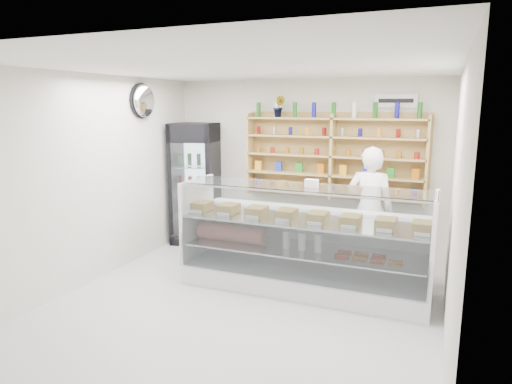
% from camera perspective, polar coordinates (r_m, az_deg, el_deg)
% --- Properties ---
extents(room, '(5.00, 5.00, 5.00)m').
position_cam_1_polar(room, '(5.24, -1.77, -0.05)').
color(room, silver).
rests_on(room, ground).
extents(display_counter, '(3.18, 0.95, 1.38)m').
position_cam_1_polar(display_counter, '(6.06, 5.93, -8.63)').
color(display_counter, white).
rests_on(display_counter, floor).
extents(shop_worker, '(0.67, 0.44, 1.82)m').
position_cam_1_polar(shop_worker, '(6.76, 14.00, -2.14)').
color(shop_worker, white).
rests_on(shop_worker, floor).
extents(drinks_cooler, '(0.87, 0.86, 2.08)m').
position_cam_1_polar(drinks_cooler, '(8.01, -7.56, 1.09)').
color(drinks_cooler, black).
rests_on(drinks_cooler, floor).
extents(wall_shelving, '(2.84, 0.28, 1.33)m').
position_cam_1_polar(wall_shelving, '(7.26, 9.52, 4.40)').
color(wall_shelving, tan).
rests_on(wall_shelving, back_wall).
extents(potted_plant, '(0.21, 0.18, 0.34)m').
position_cam_1_polar(potted_plant, '(7.47, 2.90, 10.63)').
color(potted_plant, '#1E6626').
rests_on(potted_plant, wall_shelving).
extents(security_mirror, '(0.15, 0.50, 0.50)m').
position_cam_1_polar(security_mirror, '(7.29, -13.80, 11.01)').
color(security_mirror, silver).
rests_on(security_mirror, left_wall).
extents(wall_sign, '(0.62, 0.03, 0.20)m').
position_cam_1_polar(wall_sign, '(7.20, 17.10, 10.85)').
color(wall_sign, white).
rests_on(wall_sign, back_wall).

